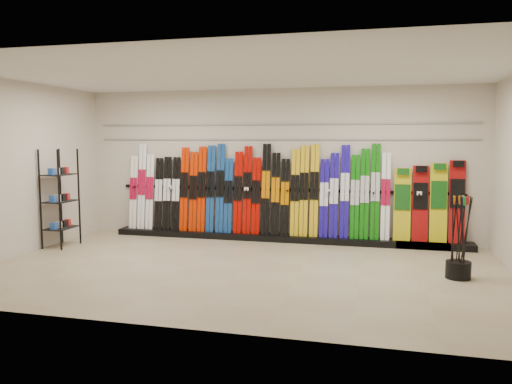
# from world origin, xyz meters

# --- Properties ---
(floor) EXTENTS (8.00, 8.00, 0.00)m
(floor) POSITION_xyz_m (0.00, 0.00, 0.00)
(floor) COLOR tan
(floor) RESTS_ON ground
(back_wall) EXTENTS (8.00, 0.00, 8.00)m
(back_wall) POSITION_xyz_m (0.00, 2.50, 1.50)
(back_wall) COLOR beige
(back_wall) RESTS_ON floor
(left_wall) EXTENTS (0.00, 5.00, 5.00)m
(left_wall) POSITION_xyz_m (-4.00, 0.00, 1.50)
(left_wall) COLOR beige
(left_wall) RESTS_ON floor
(ceiling) EXTENTS (8.00, 8.00, 0.00)m
(ceiling) POSITION_xyz_m (0.00, 0.00, 3.00)
(ceiling) COLOR silver
(ceiling) RESTS_ON back_wall
(ski_rack_base) EXTENTS (8.00, 0.40, 0.12)m
(ski_rack_base) POSITION_xyz_m (0.22, 2.28, 0.06)
(ski_rack_base) COLOR black
(ski_rack_base) RESTS_ON floor
(skis) EXTENTS (5.36, 0.23, 1.80)m
(skis) POSITION_xyz_m (-0.42, 2.33, 0.95)
(skis) COLOR white
(skis) RESTS_ON ski_rack_base
(snowboards) EXTENTS (1.25, 0.23, 1.50)m
(snowboards) POSITION_xyz_m (2.93, 2.35, 0.83)
(snowboards) COLOR gold
(snowboards) RESTS_ON ski_rack_base
(accessory_rack) EXTENTS (0.40, 0.60, 1.82)m
(accessory_rack) POSITION_xyz_m (-3.75, 0.80, 0.91)
(accessory_rack) COLOR black
(accessory_rack) RESTS_ON floor
(pole_bin) EXTENTS (0.36, 0.36, 0.25)m
(pole_bin) POSITION_xyz_m (3.16, 0.26, 0.12)
(pole_bin) COLOR black
(pole_bin) RESTS_ON floor
(ski_poles) EXTENTS (0.27, 0.28, 1.18)m
(ski_poles) POSITION_xyz_m (3.17, 0.25, 0.61)
(ski_poles) COLOR black
(ski_poles) RESTS_ON pole_bin
(slatwall_rail_0) EXTENTS (7.60, 0.02, 0.03)m
(slatwall_rail_0) POSITION_xyz_m (0.00, 2.48, 2.00)
(slatwall_rail_0) COLOR gray
(slatwall_rail_0) RESTS_ON back_wall
(slatwall_rail_1) EXTENTS (7.60, 0.02, 0.03)m
(slatwall_rail_1) POSITION_xyz_m (0.00, 2.48, 2.30)
(slatwall_rail_1) COLOR gray
(slatwall_rail_1) RESTS_ON back_wall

